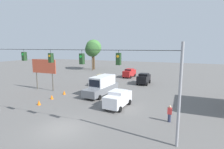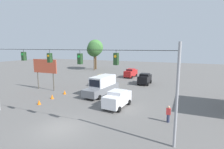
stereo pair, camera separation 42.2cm
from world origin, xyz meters
The scene contains 14 objects.
ground_plane centered at (0.00, 0.00, 0.00)m, with size 140.00×140.00×0.00m, color #605E5B.
overhead_signal_span centered at (-0.05, -0.88, 4.70)m, with size 18.66×0.38×7.34m.
sedan_black_oncoming_deep centered at (-2.64, -20.81, 1.05)m, with size 2.13×3.92×2.02m.
sedan_red_withflow_deep centered at (2.00, -27.00, 1.03)m, with size 2.22×4.53×1.98m.
box_truck_grey_withflow_mid centered at (1.53, -11.23, 1.36)m, with size 2.86×7.09×2.75m.
sedan_white_crossing_near centered at (-2.53, -7.01, 1.03)m, with size 2.33×4.45×1.97m.
sedan_tan_withflow_far centered at (4.36, -17.13, 1.01)m, with size 2.07×4.16×1.93m.
traffic_cone_nearest centered at (6.59, -4.04, 0.30)m, with size 0.43×0.43×0.60m, color orange.
traffic_cone_second centered at (6.82, -6.55, 0.30)m, with size 0.43×0.43×0.60m, color orange.
traffic_cone_third centered at (6.74, -9.11, 0.30)m, with size 0.43×0.43×0.60m, color orange.
roadside_billboard centered at (11.32, -10.16, 3.64)m, with size 4.68×0.16×5.00m.
pedestrian centered at (-8.43, -4.96, 0.80)m, with size 0.40×0.28×1.60m.
tree_horizon_left centered at (15.70, -34.49, 6.14)m, with size 4.25×4.25×8.30m.
tree_horizon_right centered at (16.39, -36.63, 6.71)m, with size 4.77×4.77×9.16m.
Camera 2 is at (-9.68, 11.31, 7.01)m, focal length 28.00 mm.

